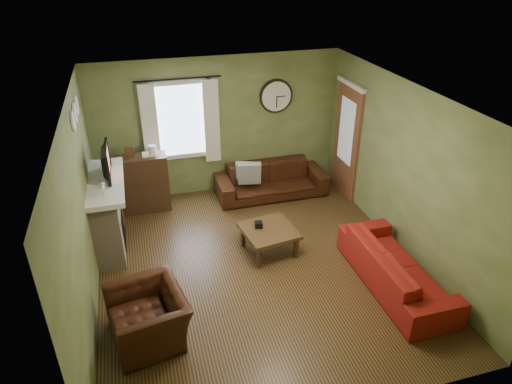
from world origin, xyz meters
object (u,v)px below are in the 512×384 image
object	(u,v)px
sofa_brown	(271,180)
armchair	(148,317)
coffee_table	(269,240)
sofa_red	(396,267)
bookshelf	(143,183)

from	to	relation	value
sofa_brown	armchair	bearing A→B (deg)	-129.29
armchair	coffee_table	world-z (taller)	armchair
sofa_brown	sofa_red	xyz separation A→B (m)	(0.89, -3.04, 0.00)
armchair	sofa_brown	bearing A→B (deg)	129.52
armchair	coffee_table	xyz separation A→B (m)	(1.94, 1.30, -0.11)
sofa_red	coffee_table	distance (m)	1.94
armchair	bookshelf	bearing A→B (deg)	165.91
coffee_table	sofa_brown	bearing A→B (deg)	71.59
sofa_red	sofa_brown	bearing A→B (deg)	16.31
sofa_brown	sofa_red	distance (m)	3.17
coffee_table	armchair	bearing A→B (deg)	-146.04
bookshelf	sofa_red	world-z (taller)	bookshelf
sofa_brown	coffee_table	world-z (taller)	sofa_brown
sofa_brown	sofa_red	world-z (taller)	sofa_red
sofa_red	armchair	distance (m)	3.42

